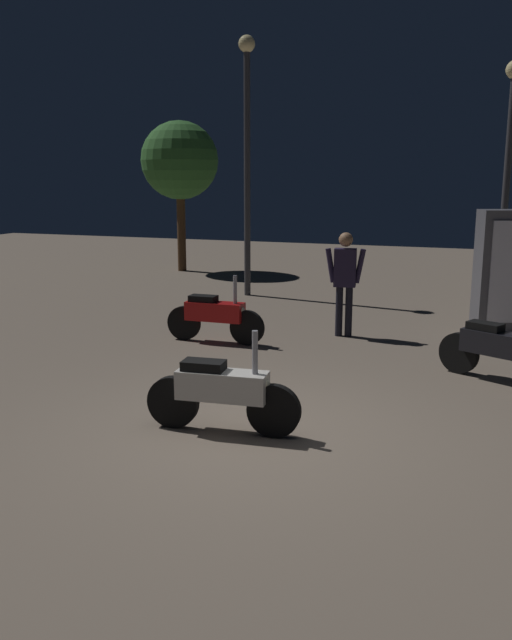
{
  "coord_description": "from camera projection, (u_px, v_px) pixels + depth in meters",
  "views": [
    {
      "loc": [
        2.28,
        -6.09,
        2.61
      ],
      "look_at": [
        -0.33,
        0.92,
        1.0
      ],
      "focal_mm": 37.15,
      "sensor_mm": 36.0,
      "label": 1
    }
  ],
  "objects": [
    {
      "name": "streetlamp_far",
      "position": [
        509.0,
        153.0,
        13.08
      ],
      "size": [
        0.36,
        0.36,
        4.84
      ],
      "color": "#38383D",
      "rests_on": "ground_plane"
    },
    {
      "name": "tree_center_bg",
      "position": [
        180.0,
        161.0,
        18.39
      ],
      "size": [
        2.15,
        2.15,
        4.17
      ],
      "color": "#4C331E",
      "rests_on": "ground_plane"
    },
    {
      "name": "motorcycle_black_parked_right",
      "position": [
        498.0,
        349.0,
        8.58
      ],
      "size": [
        1.54,
        0.81,
        1.11
      ],
      "rotation": [
        0.0,
        0.0,
        5.83
      ],
      "color": "black",
      "rests_on": "ground_plane"
    },
    {
      "name": "motorcycle_white_foreground",
      "position": [
        222.0,
        392.0,
        6.86
      ],
      "size": [
        1.66,
        0.4,
        1.11
      ],
      "rotation": [
        0.0,
        0.0,
        0.1
      ],
      "color": "black",
      "rests_on": "ground_plane"
    },
    {
      "name": "ground_plane",
      "position": [
        255.0,
        433.0,
        6.91
      ],
      "size": [
        40.0,
        40.0,
        0.0
      ],
      "primitive_type": "plane",
      "color": "#756656"
    },
    {
      "name": "streetlamp_near",
      "position": [
        247.0,
        137.0,
        14.34
      ],
      "size": [
        0.36,
        0.36,
        5.56
      ],
      "color": "#38383D",
      "rests_on": "ground_plane"
    },
    {
      "name": "motorcycle_red_parked_left",
      "position": [
        215.0,
        316.0,
        10.65
      ],
      "size": [
        1.66,
        0.33,
        1.11
      ],
      "rotation": [
        0.0,
        0.0,
        0.03
      ],
      "color": "black",
      "rests_on": "ground_plane"
    },
    {
      "name": "person_rider_beside",
      "position": [
        345.0,
        275.0,
        10.95
      ],
      "size": [
        0.67,
        0.29,
        1.74
      ],
      "rotation": [
        0.0,
        0.0,
        4.87
      ],
      "color": "black",
      "rests_on": "ground_plane"
    }
  ]
}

